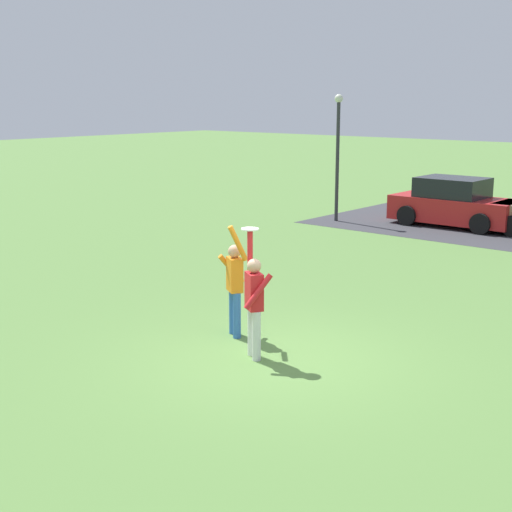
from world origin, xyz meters
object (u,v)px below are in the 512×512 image
frisbee_disc (250,229)px  parked_car_red (455,204)px  lamppost_by_lot (338,145)px  person_defender (235,282)px  person_catcher (254,299)px

frisbee_disc → parked_car_red: 14.04m
lamppost_by_lot → frisbee_disc: bearing=-61.8°
frisbee_disc → parked_car_red: (-2.91, 13.67, -1.37)m
person_defender → frisbee_disc: (0.80, -0.51, 1.11)m
frisbee_disc → lamppost_by_lot: (-6.44, 11.99, 0.49)m
frisbee_disc → lamppost_by_lot: lamppost_by_lot is taller
person_catcher → person_defender: size_ratio=1.02×
person_defender → lamppost_by_lot: (-5.64, 11.48, 1.60)m
lamppost_by_lot → parked_car_red: bearing=25.4°
frisbee_disc → parked_car_red: frisbee_disc is taller
frisbee_disc → person_defender: bearing=147.3°
frisbee_disc → person_catcher: bearing=-32.7°
person_catcher → parked_car_red: 14.14m
parked_car_red → lamppost_by_lot: 4.33m
person_defender → lamppost_by_lot: bearing=148.9°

